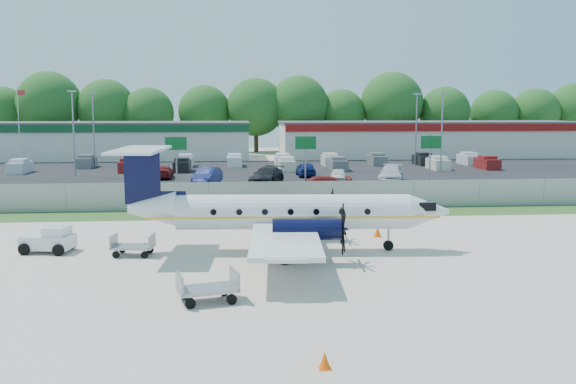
{
  "coord_description": "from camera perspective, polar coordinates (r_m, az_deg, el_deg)",
  "views": [
    {
      "loc": [
        -3.31,
        -31.77,
        7.32
      ],
      "look_at": [
        0.0,
        6.0,
        2.3
      ],
      "focal_mm": 40.0,
      "sensor_mm": 36.0,
      "label": 1
    }
  ],
  "objects": [
    {
      "name": "parked_car_c",
      "position": [
        61.52,
        -1.91,
        0.71
      ],
      "size": [
        4.11,
        6.02,
        1.62
      ],
      "primitive_type": "imported",
      "rotation": [
        0.0,
        0.0,
        -0.36
      ],
      "color": "black",
      "rests_on": "ground"
    },
    {
      "name": "parked_car_d",
      "position": [
        62.93,
        4.49,
        0.84
      ],
      "size": [
        2.38,
        4.26,
        1.37
      ],
      "primitive_type": "imported",
      "rotation": [
        0.0,
        0.0,
        -0.2
      ],
      "color": "silver",
      "rests_on": "ground"
    },
    {
      "name": "sign_mid",
      "position": [
        55.17,
        1.57,
        3.69
      ],
      "size": [
        1.8,
        0.26,
        5.0
      ],
      "color": "gray",
      "rests_on": "ground"
    },
    {
      "name": "parking_lot",
      "position": [
        72.22,
        -2.36,
        1.73
      ],
      "size": [
        170.0,
        32.0,
        0.02
      ],
      "primitive_type": "cube",
      "color": "black",
      "rests_on": "ground"
    },
    {
      "name": "tree_line",
      "position": [
        106.08,
        -3.22,
        3.58
      ],
      "size": [
        112.0,
        6.0,
        14.0
      ],
      "primitive_type": null,
      "color": "#1D5418",
      "rests_on": "ground"
    },
    {
      "name": "baggage_cart_far",
      "position": [
        32.81,
        -13.61,
        -4.68
      ],
      "size": [
        2.14,
        1.43,
        1.06
      ],
      "color": "gray",
      "rests_on": "ground"
    },
    {
      "name": "building_west",
      "position": [
        96.12,
        -17.49,
        4.4
      ],
      "size": [
        46.4,
        12.4,
        5.24
      ],
      "color": "silver",
      "rests_on": "ground"
    },
    {
      "name": "aircraft",
      "position": [
        32.66,
        -0.21,
        -1.78
      ],
      "size": [
        17.03,
        16.79,
        5.26
      ],
      "color": "silver",
      "rests_on": "ground"
    },
    {
      "name": "baggage_cart_near",
      "position": [
        24.67,
        -7.15,
        -8.47
      ],
      "size": [
        2.48,
        1.83,
        1.16
      ],
      "color": "gray",
      "rests_on": "ground"
    },
    {
      "name": "sign_left",
      "position": [
        55.0,
        -9.91,
        3.57
      ],
      "size": [
        1.8,
        0.26,
        5.0
      ],
      "color": "gray",
      "rests_on": "ground"
    },
    {
      "name": "grass_verge",
      "position": [
        44.5,
        -0.68,
        -1.92
      ],
      "size": [
        170.0,
        4.0,
        0.02
      ],
      "primitive_type": "cube",
      "color": "#2D561E",
      "rests_on": "ground"
    },
    {
      "name": "road_car_west",
      "position": [
        51.8,
        -22.27,
        -1.15
      ],
      "size": [
        5.06,
        2.59,
        1.4
      ],
      "primitive_type": "imported",
      "rotation": [
        0.0,
        0.0,
        1.7
      ],
      "color": "#595B5E",
      "rests_on": "ground"
    },
    {
      "name": "light_pole_se",
      "position": [
        83.13,
        11.34,
        5.96
      ],
      "size": [
        0.9,
        0.35,
        9.09
      ],
      "color": "gray",
      "rests_on": "ground"
    },
    {
      "name": "cone_starboard_wing",
      "position": [
        41.99,
        1.15,
        -2.12
      ],
      "size": [
        0.41,
        0.41,
        0.58
      ],
      "color": "#FF5808",
      "rests_on": "ground"
    },
    {
      "name": "road_car_mid",
      "position": [
        53.17,
        2.53,
        -0.38
      ],
      "size": [
        5.8,
        2.58,
        1.66
      ],
      "primitive_type": "imported",
      "rotation": [
        0.0,
        0.0,
        -1.62
      ],
      "color": "maroon",
      "rests_on": "ground"
    },
    {
      "name": "parked_car_f",
      "position": [
        67.62,
        -10.99,
        1.19
      ],
      "size": [
        1.91,
        4.57,
        1.32
      ],
      "primitive_type": "imported",
      "rotation": [
        0.0,
        0.0,
        3.16
      ],
      "color": "maroon",
      "rests_on": "ground"
    },
    {
      "name": "parked_car_g",
      "position": [
        68.29,
        1.59,
        1.39
      ],
      "size": [
        1.84,
        4.52,
        1.54
      ],
      "primitive_type": "imported",
      "rotation": [
        0.0,
        0.0,
        3.15
      ],
      "color": "navy",
      "rests_on": "ground"
    },
    {
      "name": "parked_car_b",
      "position": [
        61.04,
        -7.17,
        0.6
      ],
      "size": [
        2.9,
        5.42,
        1.7
      ],
      "primitive_type": "imported",
      "rotation": [
        0.0,
        0.0,
        -0.22
      ],
      "color": "navy",
      "rests_on": "ground"
    },
    {
      "name": "light_pole_ne",
      "position": [
        73.59,
        13.53,
        5.71
      ],
      "size": [
        0.9,
        0.35,
        9.09
      ],
      "color": "gray",
      "rests_on": "ground"
    },
    {
      "name": "pushback_tug",
      "position": [
        34.84,
        -20.39,
        -4.0
      ],
      "size": [
        2.67,
        2.13,
        1.33
      ],
      "color": "silver",
      "rests_on": "ground"
    },
    {
      "name": "parked_car_a",
      "position": [
        61.31,
        -12.82,
        0.5
      ],
      "size": [
        4.12,
        6.01,
        1.62
      ],
      "primitive_type": "imported",
      "rotation": [
        0.0,
        0.0,
        0.37
      ],
      "color": "silver",
      "rests_on": "ground"
    },
    {
      "name": "ground",
      "position": [
        32.77,
        0.92,
        -5.37
      ],
      "size": [
        170.0,
        170.0,
        0.0
      ],
      "primitive_type": "plane",
      "color": "beige",
      "rests_on": "ground"
    },
    {
      "name": "building_east",
      "position": [
        98.34,
        12.38,
        4.64
      ],
      "size": [
        44.4,
        12.4,
        5.24
      ],
      "color": "silver",
      "rests_on": "ground"
    },
    {
      "name": "perimeter_fence",
      "position": [
        46.32,
        -0.86,
        -0.3
      ],
      "size": [
        120.0,
        0.06,
        1.99
      ],
      "color": "gray",
      "rests_on": "ground"
    },
    {
      "name": "far_parking_rows",
      "position": [
        77.19,
        -2.53,
        2.1
      ],
      "size": [
        56.0,
        10.0,
        1.6
      ],
      "primitive_type": null,
      "color": "gray",
      "rests_on": "ground"
    },
    {
      "name": "parked_car_e",
      "position": [
        63.95,
        9.12,
        0.88
      ],
      "size": [
        3.85,
        6.03,
        1.63
      ],
      "primitive_type": "imported",
      "rotation": [
        0.0,
        0.0,
        -0.3
      ],
      "color": "silver",
      "rests_on": "ground"
    },
    {
      "name": "cone_port_wing",
      "position": [
        18.71,
        3.28,
        -14.72
      ],
      "size": [
        0.35,
        0.35,
        0.5
      ],
      "color": "#FF5808",
      "rests_on": "ground"
    },
    {
      "name": "sign_right",
      "position": [
        57.47,
        12.56,
        3.66
      ],
      "size": [
        1.8,
        0.26,
        5.0
      ],
      "color": "gray",
      "rests_on": "ground"
    },
    {
      "name": "light_pole_nw",
      "position": [
        71.77,
        -18.54,
        5.49
      ],
      "size": [
        0.9,
        0.35,
        9.09
      ],
      "color": "gray",
      "rests_on": "ground"
    },
    {
      "name": "cone_nose",
      "position": [
        36.87,
        7.97,
        -3.53
      ],
      "size": [
        0.42,
        0.42,
        0.6
      ],
      "color": "#FF5808",
      "rests_on": "ground"
    },
    {
      "name": "light_pole_sw",
      "position": [
        81.52,
        -16.91,
        5.75
      ],
      "size": [
        0.9,
        0.35,
        9.09
      ],
      "color": "gray",
      "rests_on": "ground"
    },
    {
      "name": "access_road",
      "position": [
        51.4,
        -1.27,
        -0.63
      ],
      "size": [
        170.0,
        8.0,
        0.02
      ],
      "primitive_type": "cube",
      "color": "black",
      "rests_on": "ground"
    },
    {
      "name": "flagpole_east",
      "position": [
        91.07,
        -22.79,
        5.9
      ],
      "size": [
        1.06,
        0.12,
        10.0
      ],
      "color": "silver",
      "rests_on": "ground"
    }
  ]
}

